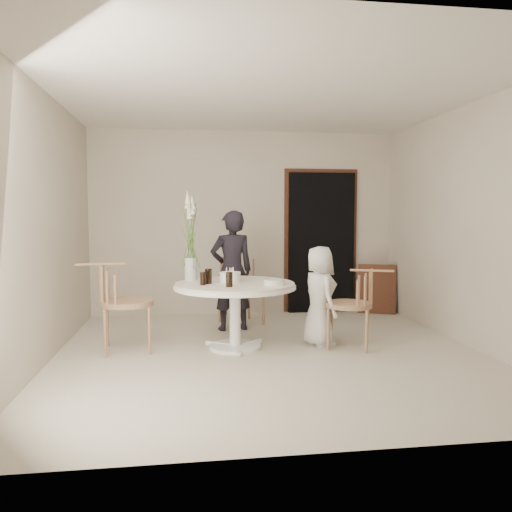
{
  "coord_description": "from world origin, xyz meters",
  "views": [
    {
      "loc": [
        -0.87,
        -5.13,
        1.46
      ],
      "look_at": [
        -0.11,
        0.3,
        1.02
      ],
      "focal_mm": 35.0,
      "sensor_mm": 36.0,
      "label": 1
    }
  ],
  "objects": [
    {
      "name": "flower_vase",
      "position": [
        -0.83,
        0.53,
        1.21
      ],
      "size": [
        0.14,
        0.14,
        1.02
      ],
      "rotation": [
        0.0,
        0.0,
        0.13
      ],
      "color": "silver",
      "rests_on": "table"
    },
    {
      "name": "ground",
      "position": [
        0.0,
        0.0,
        0.0
      ],
      "size": [
        4.5,
        4.5,
        0.0
      ],
      "primitive_type": "plane",
      "color": "beige",
      "rests_on": "ground"
    },
    {
      "name": "chair_far",
      "position": [
        -0.19,
        1.64,
        0.63
      ],
      "size": [
        0.66,
        0.68,
        0.98
      ],
      "rotation": [
        0.0,
        0.0,
        0.32
      ],
      "color": "#A97E5C",
      "rests_on": "ground"
    },
    {
      "name": "room_shell",
      "position": [
        0.0,
        0.0,
        1.62
      ],
      "size": [
        4.5,
        4.5,
        4.5
      ],
      "color": "white",
      "rests_on": "ground"
    },
    {
      "name": "cola_tumbler_a",
      "position": [
        -0.64,
        0.23,
        0.81
      ],
      "size": [
        0.09,
        0.09,
        0.16
      ],
      "primitive_type": "cylinder",
      "rotation": [
        0.0,
        0.0,
        0.26
      ],
      "color": "black",
      "rests_on": "table"
    },
    {
      "name": "chair_right",
      "position": [
        1.02,
        0.09,
        0.57
      ],
      "size": [
        0.63,
        0.61,
        0.88
      ],
      "rotation": [
        0.0,
        0.0,
        -1.95
      ],
      "color": "#A97E5C",
      "rests_on": "ground"
    },
    {
      "name": "doorway",
      "position": [
        1.15,
        2.19,
        1.05
      ],
      "size": [
        1.0,
        0.1,
        2.1
      ],
      "primitive_type": "cube",
      "color": "black",
      "rests_on": "ground"
    },
    {
      "name": "cola_tumbler_b",
      "position": [
        -0.44,
        -0.05,
        0.81
      ],
      "size": [
        0.09,
        0.09,
        0.15
      ],
      "primitive_type": "cylinder",
      "rotation": [
        0.0,
        0.0,
        0.38
      ],
      "color": "black",
      "rests_on": "table"
    },
    {
      "name": "cola_tumbler_c",
      "position": [
        -0.7,
        0.12,
        0.8
      ],
      "size": [
        0.07,
        0.07,
        0.14
      ],
      "primitive_type": "cylinder",
      "rotation": [
        0.0,
        0.0,
        -0.17
      ],
      "color": "black",
      "rests_on": "table"
    },
    {
      "name": "table",
      "position": [
        -0.35,
        0.25,
        0.62
      ],
      "size": [
        1.33,
        1.33,
        0.73
      ],
      "color": "white",
      "rests_on": "ground"
    },
    {
      "name": "birthday_cake",
      "position": [
        -0.4,
        0.31,
        0.79
      ],
      "size": [
        0.23,
        0.23,
        0.16
      ],
      "rotation": [
        0.0,
        0.0,
        -0.13
      ],
      "color": "silver",
      "rests_on": "table"
    },
    {
      "name": "boy",
      "position": [
        0.6,
        0.26,
        0.56
      ],
      "size": [
        0.46,
        0.61,
        1.12
      ],
      "primitive_type": "imported",
      "rotation": [
        0.0,
        0.0,
        1.77
      ],
      "color": "silver",
      "rests_on": "ground"
    },
    {
      "name": "plate_stack",
      "position": [
        0.05,
        0.03,
        0.76
      ],
      "size": [
        0.26,
        0.26,
        0.06
      ],
      "primitive_type": "cylinder",
      "rotation": [
        0.0,
        0.0,
        0.15
      ],
      "color": "silver",
      "rests_on": "table"
    },
    {
      "name": "picture_frame",
      "position": [
        1.95,
        1.95,
        0.37
      ],
      "size": [
        0.57,
        0.35,
        0.73
      ],
      "primitive_type": "cube",
      "rotation": [
        -0.17,
        0.0,
        -0.36
      ],
      "color": "#54321C",
      "rests_on": "ground"
    },
    {
      "name": "chair_left",
      "position": [
        -1.65,
        0.31,
        0.63
      ],
      "size": [
        0.62,
        0.58,
        0.97
      ],
      "rotation": [
        0.0,
        0.0,
        1.67
      ],
      "color": "#A97E5C",
      "rests_on": "ground"
    },
    {
      "name": "girl",
      "position": [
        -0.3,
        1.16,
        0.76
      ],
      "size": [
        0.62,
        0.46,
        1.53
      ],
      "primitive_type": "imported",
      "rotation": [
        0.0,
        0.0,
        3.33
      ],
      "color": "black",
      "rests_on": "ground"
    },
    {
      "name": "cola_tumbler_d",
      "position": [
        -0.65,
        0.21,
        0.8
      ],
      "size": [
        0.08,
        0.08,
        0.14
      ],
      "primitive_type": "cylinder",
      "rotation": [
        0.0,
        0.0,
        0.32
      ],
      "color": "black",
      "rests_on": "table"
    },
    {
      "name": "door_trim",
      "position": [
        1.15,
        2.23,
        1.11
      ],
      "size": [
        1.12,
        0.03,
        2.22
      ],
      "primitive_type": "cube",
      "color": "#54321C",
      "rests_on": "ground"
    }
  ]
}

